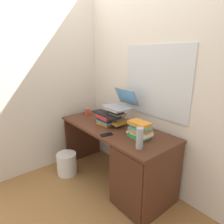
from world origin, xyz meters
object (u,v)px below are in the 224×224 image
Objects in this scene: desk at (136,166)px; cell_phone at (106,135)px; book_stack_side at (140,130)px; water_bottle at (140,138)px; laptop at (121,103)px; keyboard at (106,114)px; book_stack_tall at (116,117)px; computer_mouse at (130,132)px; book_stack_keyboard_riser at (106,120)px; wastebasket at (67,164)px; mug at (88,112)px.

cell_phone is at bearing -141.87° from desk.
book_stack_side is 0.24m from water_bottle.
book_stack_side is at bearing 131.99° from water_bottle.
cell_phone is (-0.28, -0.23, -0.09)m from book_stack_side.
laptop is 1.69× the size of water_bottle.
desk is at bearing 2.51° from keyboard.
computer_mouse is at bearing -9.43° from book_stack_tall.
book_stack_keyboard_riser is 0.84× the size of wastebasket.
water_bottle reaches higher than book_stack_keyboard_riser.
laptop reaches higher than water_bottle.
book_stack_tall is 2.07× the size of mug.
book_stack_keyboard_riser reaches higher than mug.
computer_mouse is (-0.13, 0.03, 0.35)m from desk.
book_stack_tall is 0.97m from wastebasket.
computer_mouse is at bearing 5.14° from book_stack_keyboard_riser.
cell_phone is (0.75, -0.24, -0.04)m from mug.
book_stack_side is at bearing -6.71° from book_stack_tall.
desk is 7.50× the size of water_bottle.
book_stack_tall is at bearing 159.18° from water_bottle.
book_stack_tall is at bearing 133.72° from cell_phone.
book_stack_side is (0.02, 0.02, 0.42)m from desk.
laptop is (-0.42, 0.14, 0.61)m from desk.
cell_phone is at bearing -60.26° from book_stack_tall.
book_stack_side is 2.17× the size of mug.
mug is at bearing -169.39° from laptop.
mug is at bearing 179.51° from computer_mouse.
mug is (-1.01, 0.03, 0.38)m from desk.
water_bottle is at bearing -29.95° from computer_mouse.
laptop is 0.82× the size of keyboard.
book_stack_tall is (-0.42, 0.07, 0.44)m from desk.
desk is 4.44× the size of laptop.
laptop is at bearing 128.38° from cell_phone.
desk is 14.70× the size of computer_mouse.
mug reaches higher than cell_phone.
desk is 11.24× the size of cell_phone.
book_stack_keyboard_riser is 0.49m from mug.
laptop is 0.69m from water_bottle.
keyboard is 3.09× the size of cell_phone.
book_stack_keyboard_riser is 2.38× the size of computer_mouse.
book_stack_keyboard_riser is 0.54m from book_stack_side.
laptop reaches higher than keyboard.
book_stack_keyboard_riser is 0.28m from laptop.
book_stack_tall is 0.56× the size of keyboard.
keyboard is at bearing -123.53° from laptop.
wastebasket is at bearing -167.81° from water_bottle.
keyboard is at bearing 167.75° from water_bottle.
laptop is at bearing 161.07° from desk.
wastebasket is at bearing -150.12° from cell_phone.
book_stack_tall reaches higher than book_stack_keyboard_riser.
laptop is 1.17× the size of wastebasket.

